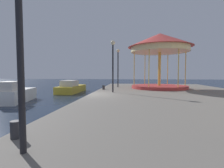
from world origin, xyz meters
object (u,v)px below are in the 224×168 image
motorboat_white (16,94)px  bollard_south (104,87)px  carousel (160,48)px  bollard_center (16,129)px  lamp_post_far_end (118,61)px  lamp_post_mid_promenade (113,57)px  motorboat_yellow (71,88)px

motorboat_white → bollard_south: 7.37m
carousel → bollard_center: bearing=-111.3°
lamp_post_far_end → bollard_south: 4.19m
motorboat_white → bollard_south: (6.65, 3.15, 0.34)m
motorboat_white → lamp_post_mid_promenade: (7.78, 0.86, 2.97)m
bollard_center → motorboat_yellow: bearing=105.8°
lamp_post_far_end → bollard_south: size_ratio=10.50×
motorboat_white → carousel: (12.09, 5.05, 4.25)m
motorboat_white → carousel: bearing=22.7°
carousel → lamp_post_mid_promenade: size_ratio=1.55×
bollard_south → bollard_center: 12.21m
motorboat_yellow → lamp_post_far_end: (5.83, -1.19, 3.11)m
carousel → bollard_center: 15.64m
lamp_post_mid_promenade → bollard_south: 3.66m
lamp_post_mid_promenade → bollard_center: lamp_post_mid_promenade is taller
motorboat_white → bollard_south: bearing=25.3°
carousel → lamp_post_mid_promenade: 6.14m
lamp_post_mid_promenade → bollard_center: bearing=-96.8°
motorboat_yellow → bollard_center: motorboat_yellow is taller
motorboat_yellow → lamp_post_mid_promenade: (5.82, -6.49, 3.06)m
motorboat_yellow → bollard_south: (4.69, -4.20, 0.43)m
carousel → motorboat_yellow: bearing=167.2°
lamp_post_far_end → bollard_south: lamp_post_far_end is taller
carousel → lamp_post_far_end: 4.61m
motorboat_yellow → lamp_post_far_end: size_ratio=1.30×
motorboat_yellow → lamp_post_far_end: 6.72m
carousel → bollard_center: (-5.49, -14.12, -3.91)m
carousel → bollard_center: size_ratio=15.96×
motorboat_yellow → carousel: 11.26m
motorboat_yellow → lamp_post_far_end: bearing=-11.6°
lamp_post_mid_promenade → bollard_center: 10.34m
lamp_post_mid_promenade → lamp_post_far_end: size_ratio=0.98×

